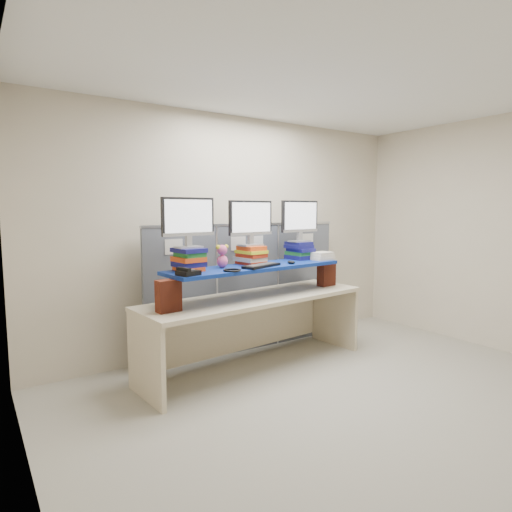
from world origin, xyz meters
TOP-DOWN VIEW (x-y plane):
  - room at (0.00, 0.00)m, footprint 5.00×4.00m
  - cubicle_partition at (-0.00, 1.78)m, footprint 2.60×0.06m
  - desk at (-0.26, 1.23)m, footprint 2.61×0.96m
  - brick_pier_left at (-1.29, 1.09)m, footprint 0.22×0.13m
  - brick_pier_right at (0.79, 1.27)m, footprint 0.22×0.13m
  - blue_board at (-0.26, 1.23)m, footprint 2.04×0.67m
  - book_stack_left at (-1.00, 1.28)m, footprint 0.28×0.32m
  - book_stack_center at (-0.24, 1.35)m, footprint 0.28×0.33m
  - book_stack_right at (0.49, 1.42)m, footprint 0.26×0.31m
  - monitor_left at (-1.00, 1.28)m, footprint 0.55×0.18m
  - monitor_center at (-0.24, 1.35)m, footprint 0.55×0.18m
  - monitor_right at (0.49, 1.41)m, footprint 0.55×0.18m
  - keyboard at (-0.28, 1.10)m, footprint 0.49×0.30m
  - mouse at (0.13, 1.12)m, footprint 0.09×0.12m
  - desk_phone at (-1.14, 1.00)m, footprint 0.21×0.20m
  - headset at (-0.68, 1.01)m, footprint 0.20×0.20m
  - plush_toy at (-0.64, 1.27)m, footprint 0.14×0.10m
  - binder_stack at (0.67, 1.22)m, footprint 0.26×0.22m

SIDE VIEW (x-z plane):
  - desk at x=-0.26m, z-range 0.23..1.01m
  - cubicle_partition at x=0.00m, z-range 0.00..1.53m
  - brick_pier_left at x=-1.29m, z-range 0.78..1.07m
  - brick_pier_right at x=0.79m, z-range 0.78..1.07m
  - blue_board at x=-0.26m, z-range 1.07..1.11m
  - headset at x=-0.68m, z-range 1.11..1.12m
  - keyboard at x=-0.28m, z-range 1.10..1.13m
  - mouse at x=0.13m, z-range 1.11..1.14m
  - desk_phone at x=-1.14m, z-range 1.10..1.17m
  - binder_stack at x=0.67m, z-range 1.10..1.19m
  - book_stack_center at x=-0.24m, z-range 1.10..1.30m
  - book_stack_right at x=0.49m, z-range 1.11..1.31m
  - book_stack_left at x=-1.00m, z-range 1.11..1.33m
  - plush_toy at x=-0.64m, z-range 1.11..1.34m
  - room at x=0.00m, z-range 0.00..2.80m
  - monitor_center at x=-0.24m, z-range 1.34..1.82m
  - monitor_right at x=0.49m, z-range 1.35..1.83m
  - monitor_left at x=-1.00m, z-range 1.36..1.84m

